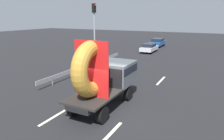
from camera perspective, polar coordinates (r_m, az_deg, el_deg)
The scene contains 10 objects.
ground_plane at distance 11.64m, azimuth -1.25°, elevation -10.75°, with size 120.00×120.00×0.00m, color black.
flatbed_truck at distance 11.53m, azimuth -1.87°, elevation -1.35°, with size 2.02×5.19×3.86m.
distant_sedan at distance 30.04m, azimuth 10.12°, elevation 6.06°, with size 1.63×3.81×1.24m.
traffic_light at distance 22.04m, azimuth -4.85°, elevation 11.99°, with size 0.42×0.36×6.20m.
guardrail at distance 19.59m, azimuth -6.57°, elevation 1.33°, with size 0.10×12.70×0.71m.
lane_dash_left_near at distance 11.25m, azimuth -15.57°, elevation -12.22°, with size 2.11×0.16×0.01m, color beige.
lane_dash_left_far at distance 17.58m, azimuth 2.39°, elevation -1.89°, with size 2.37×0.16×0.01m, color beige.
lane_dash_right_near at distance 9.50m, azimuth -0.39°, elevation -16.98°, with size 2.16×0.16×0.01m, color beige.
lane_dash_right_far at distance 17.02m, azimuth 13.22°, elevation -2.83°, with size 2.40×0.16×0.01m, color beige.
oncoming_car at distance 36.01m, azimuth 12.33°, elevation 7.43°, with size 1.79×4.17×1.36m.
Camera 1 is at (5.02, -9.25, 4.96)m, focal length 33.44 mm.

